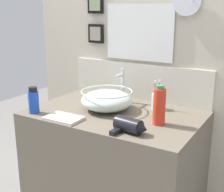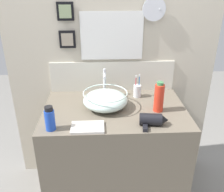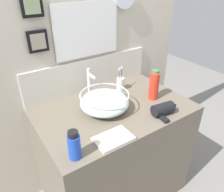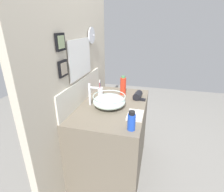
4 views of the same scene
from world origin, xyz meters
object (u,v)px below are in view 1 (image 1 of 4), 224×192
object	(u,v)px
shampoo_bottle	(34,101)
lotion_bottle	(159,106)
glass_bowl_sink	(107,100)
faucet	(122,83)
toothbrush_cup	(156,101)
hand_towel	(64,118)
hair_drier	(130,126)

from	to	relation	value
shampoo_bottle	lotion_bottle	xyz separation A→B (m)	(0.72, 0.21, 0.03)
glass_bowl_sink	faucet	world-z (taller)	faucet
toothbrush_cup	hand_towel	bearing A→B (deg)	-129.83
glass_bowl_sink	hair_drier	xyz separation A→B (m)	(0.30, -0.25, -0.03)
shampoo_bottle	glass_bowl_sink	bearing A→B (deg)	38.19
hand_towel	lotion_bottle	bearing A→B (deg)	23.15
glass_bowl_sink	faucet	xyz separation A→B (m)	(0.00, 0.19, 0.06)
shampoo_bottle	lotion_bottle	bearing A→B (deg)	16.18
glass_bowl_sink	toothbrush_cup	world-z (taller)	toothbrush_cup
faucet	lotion_bottle	bearing A→B (deg)	-34.47
glass_bowl_sink	hand_towel	distance (m)	0.30
toothbrush_cup	lotion_bottle	size ratio (longest dim) A/B	0.85
hair_drier	glass_bowl_sink	bearing A→B (deg)	139.61
glass_bowl_sink	toothbrush_cup	xyz separation A→B (m)	(0.26, 0.18, -0.01)
lotion_bottle	hand_towel	world-z (taller)	lotion_bottle
hair_drier	toothbrush_cup	xyz separation A→B (m)	(-0.04, 0.43, 0.01)
toothbrush_cup	shampoo_bottle	xyz separation A→B (m)	(-0.60, -0.45, 0.02)
glass_bowl_sink	faucet	distance (m)	0.20
faucet	lotion_bottle	xyz separation A→B (m)	(0.37, -0.25, -0.03)
faucet	hand_towel	distance (m)	0.49
lotion_bottle	hand_towel	bearing A→B (deg)	-156.85
toothbrush_cup	lotion_bottle	distance (m)	0.27
hair_drier	faucet	bearing A→B (deg)	123.73
hair_drier	lotion_bottle	size ratio (longest dim) A/B	0.87
hair_drier	shampoo_bottle	bearing A→B (deg)	-178.14
glass_bowl_sink	shampoo_bottle	size ratio (longest dim) A/B	2.00
hair_drier	lotion_bottle	xyz separation A→B (m)	(0.08, 0.19, 0.07)
hand_towel	glass_bowl_sink	bearing A→B (deg)	66.54
hair_drier	lotion_bottle	distance (m)	0.21
glass_bowl_sink	hair_drier	bearing A→B (deg)	-40.39
shampoo_bottle	lotion_bottle	size ratio (longest dim) A/B	0.73
glass_bowl_sink	shampoo_bottle	bearing A→B (deg)	-141.81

